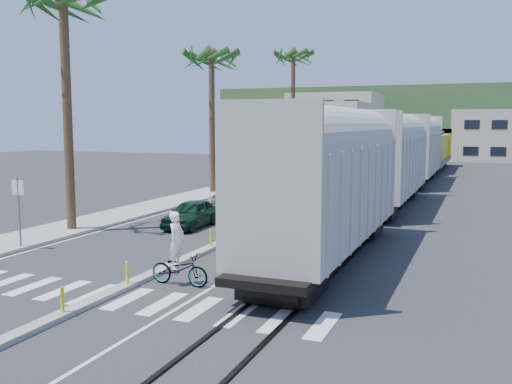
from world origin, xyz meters
TOP-DOWN VIEW (x-y plane):
  - ground at (0.00, 0.00)m, footprint 140.00×140.00m
  - sidewalk at (-8.50, 25.00)m, footprint 3.00×90.00m
  - rails at (5.00, 28.00)m, footprint 1.56×100.00m
  - median at (0.00, 19.96)m, footprint 0.45×60.00m
  - crosswalk at (0.00, -2.00)m, footprint 14.00×2.20m
  - lane_markings at (-2.15, 25.00)m, footprint 9.42×90.00m
  - freight_train at (5.00, 25.49)m, footprint 3.00×60.94m
  - palm_trees at (-8.10, 22.70)m, footprint 3.50×37.20m
  - street_sign at (-7.30, 2.00)m, footprint 0.60×0.08m
  - buildings at (-6.41, 71.66)m, footprint 38.00×27.00m
  - hillside at (0.00, 100.00)m, footprint 80.00×20.00m
  - car_lead at (-3.17, 9.15)m, footprint 1.76×4.10m
  - car_second at (-2.85, 14.03)m, footprint 2.12×5.10m
  - car_third at (-3.49, 18.90)m, footprint 2.48×5.00m
  - car_rear at (-3.84, 26.09)m, footprint 2.77×4.91m
  - cyclist at (1.38, -0.11)m, footprint 0.82×2.04m

SIDE VIEW (x-z plane):
  - ground at x=0.00m, z-range 0.00..0.00m
  - lane_markings at x=-2.15m, z-range 0.00..0.01m
  - crosswalk at x=0.00m, z-range 0.00..0.01m
  - rails at x=5.00m, z-range 0.00..0.06m
  - sidewalk at x=-8.50m, z-range 0.00..0.15m
  - median at x=0.00m, z-range -0.34..0.51m
  - car_rear at x=-3.84m, z-range 0.00..1.28m
  - car_lead at x=-3.17m, z-range 0.00..1.38m
  - car_third at x=-3.49m, z-range 0.00..1.39m
  - cyclist at x=1.38m, z-range -0.42..1.98m
  - car_second at x=-2.85m, z-range 0.00..1.63m
  - street_sign at x=-7.30m, z-range 0.47..3.47m
  - freight_train at x=5.00m, z-range -0.02..5.83m
  - buildings at x=-6.41m, z-range -0.64..9.36m
  - hillside at x=0.00m, z-range 0.00..12.00m
  - palm_trees at x=-8.10m, z-range 3.93..17.68m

